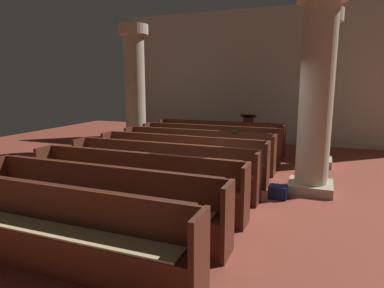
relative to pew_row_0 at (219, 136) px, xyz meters
name	(u,v)px	position (x,y,z in m)	size (l,w,h in m)	color
ground_plane	(206,196)	(0.90, -3.82, -0.50)	(19.20, 19.20, 0.00)	brown
back_wall	(265,77)	(0.90, 2.26, 1.75)	(10.00, 0.16, 4.50)	beige
pew_row_0	(219,136)	(0.00, 0.00, 0.00)	(3.80, 0.47, 0.93)	#562819
pew_row_1	(209,142)	(0.00, -0.97, 0.00)	(3.80, 0.46, 0.93)	#562819
pew_row_2	(196,148)	(0.00, -1.94, 0.00)	(3.80, 0.46, 0.93)	#562819
pew_row_3	(181,156)	(0.00, -2.92, 0.00)	(3.80, 0.47, 0.93)	#562819
pew_row_4	(161,166)	(0.00, -3.89, 0.00)	(3.80, 0.46, 0.93)	#562819
pew_row_5	(134,180)	(0.00, -4.86, 0.00)	(3.80, 0.46, 0.93)	#562819
pew_row_6	(98,198)	(0.00, -5.83, 0.00)	(3.80, 0.47, 0.93)	#562819
pew_row_7	(44,226)	(0.00, -6.81, 0.00)	(3.80, 0.46, 0.93)	#562819
pillar_aisle_side	(319,87)	(2.70, -0.51, 1.47)	(0.90, 0.90, 3.79)	tan
pillar_far_side	(135,86)	(-2.65, -0.31, 1.47)	(0.90, 0.90, 3.79)	tan
pillar_aisle_rear	(317,89)	(2.70, -2.83, 1.47)	(0.88, 0.88, 3.79)	tan
lectern	(248,133)	(0.58, 1.33, -0.04)	(0.48, 0.45, 1.08)	#562B1A
hymn_book	(236,131)	(0.93, -1.75, 0.45)	(0.14, 0.22, 0.04)	#194723
kneeler_box_navy	(278,192)	(2.17, -3.46, -0.38)	(0.32, 0.28, 0.23)	navy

